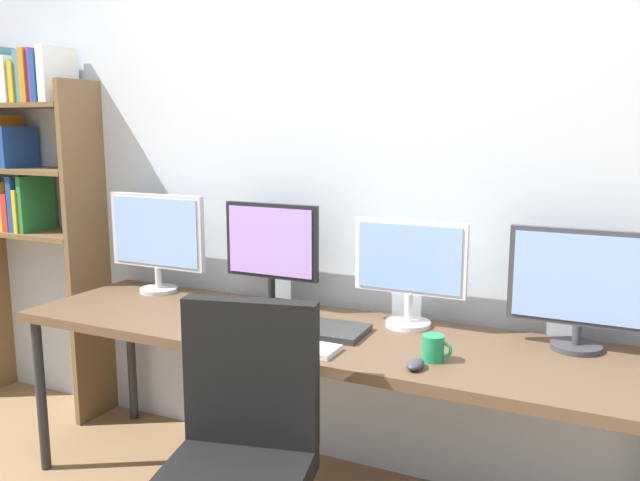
{
  "coord_description": "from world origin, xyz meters",
  "views": [
    {
      "loc": [
        1.11,
        -1.62,
        1.53
      ],
      "look_at": [
        0.0,
        0.65,
        1.09
      ],
      "focal_mm": 36.84,
      "sensor_mm": 36.0,
      "label": 1
    }
  ],
  "objects_px": {
    "desk": "(314,341)",
    "monitor_far_left": "(157,237)",
    "laptop_closed": "(325,330)",
    "bookshelf": "(20,170)",
    "monitor_center_left": "(271,249)",
    "keyboard_main": "(286,345)",
    "monitor_center_right": "(410,266)",
    "monitor_far_right": "(580,285)",
    "coffee_mug": "(434,348)",
    "computer_mouse": "(415,364)"
  },
  "relations": [
    {
      "from": "monitor_center_right",
      "to": "monitor_far_right",
      "type": "distance_m",
      "value": 0.63
    },
    {
      "from": "bookshelf",
      "to": "keyboard_main",
      "type": "xyz_separation_m",
      "value": [
        1.87,
        -0.46,
        -0.55
      ]
    },
    {
      "from": "desk",
      "to": "coffee_mug",
      "type": "relative_size",
      "value": 23.89
    },
    {
      "from": "desk",
      "to": "monitor_far_left",
      "type": "height_order",
      "value": "monitor_far_left"
    },
    {
      "from": "monitor_far_left",
      "to": "monitor_far_right",
      "type": "bearing_deg",
      "value": -0.0
    },
    {
      "from": "monitor_center_right",
      "to": "bookshelf",
      "type": "bearing_deg",
      "value": 179.55
    },
    {
      "from": "monitor_center_right",
      "to": "computer_mouse",
      "type": "distance_m",
      "value": 0.52
    },
    {
      "from": "computer_mouse",
      "to": "laptop_closed",
      "type": "height_order",
      "value": "computer_mouse"
    },
    {
      "from": "keyboard_main",
      "to": "coffee_mug",
      "type": "bearing_deg",
      "value": 11.09
    },
    {
      "from": "bookshelf",
      "to": "desk",
      "type": "bearing_deg",
      "value": -7.0
    },
    {
      "from": "monitor_center_left",
      "to": "monitor_far_left",
      "type": "bearing_deg",
      "value": 179.99
    },
    {
      "from": "monitor_far_left",
      "to": "keyboard_main",
      "type": "distance_m",
      "value": 1.08
    },
    {
      "from": "monitor_far_left",
      "to": "laptop_closed",
      "type": "bearing_deg",
      "value": -12.68
    },
    {
      "from": "monitor_center_left",
      "to": "computer_mouse",
      "type": "bearing_deg",
      "value": -28.76
    },
    {
      "from": "monitor_center_right",
      "to": "keyboard_main",
      "type": "relative_size",
      "value": 1.17
    },
    {
      "from": "desk",
      "to": "keyboard_main",
      "type": "height_order",
      "value": "keyboard_main"
    },
    {
      "from": "desk",
      "to": "monitor_center_left",
      "type": "bearing_deg",
      "value": 146.06
    },
    {
      "from": "desk",
      "to": "laptop_closed",
      "type": "relative_size",
      "value": 7.91
    },
    {
      "from": "desk",
      "to": "monitor_center_left",
      "type": "distance_m",
      "value": 0.49
    },
    {
      "from": "monitor_center_right",
      "to": "monitor_far_right",
      "type": "relative_size",
      "value": 0.92
    },
    {
      "from": "laptop_closed",
      "to": "coffee_mug",
      "type": "xyz_separation_m",
      "value": [
        0.47,
        -0.12,
        0.03
      ]
    },
    {
      "from": "monitor_far_left",
      "to": "monitor_center_right",
      "type": "distance_m",
      "value": 1.26
    },
    {
      "from": "keyboard_main",
      "to": "laptop_closed",
      "type": "height_order",
      "value": "laptop_closed"
    },
    {
      "from": "keyboard_main",
      "to": "computer_mouse",
      "type": "distance_m",
      "value": 0.49
    },
    {
      "from": "monitor_far_left",
      "to": "laptop_closed",
      "type": "xyz_separation_m",
      "value": [
        1.0,
        -0.22,
        -0.26
      ]
    },
    {
      "from": "desk",
      "to": "monitor_far_left",
      "type": "bearing_deg",
      "value": 167.35
    },
    {
      "from": "monitor_far_left",
      "to": "computer_mouse",
      "type": "xyz_separation_m",
      "value": [
        1.43,
        -0.44,
        -0.25
      ]
    },
    {
      "from": "monitor_far_left",
      "to": "monitor_center_left",
      "type": "xyz_separation_m",
      "value": [
        0.63,
        -0.0,
        -0.01
      ]
    },
    {
      "from": "monitor_far_right",
      "to": "computer_mouse",
      "type": "height_order",
      "value": "monitor_far_right"
    },
    {
      "from": "monitor_center_left",
      "to": "keyboard_main",
      "type": "xyz_separation_m",
      "value": [
        0.32,
        -0.44,
        -0.25
      ]
    },
    {
      "from": "laptop_closed",
      "to": "bookshelf",
      "type": "bearing_deg",
      "value": 170.07
    },
    {
      "from": "keyboard_main",
      "to": "monitor_center_left",
      "type": "bearing_deg",
      "value": 125.49
    },
    {
      "from": "monitor_far_right",
      "to": "coffee_mug",
      "type": "distance_m",
      "value": 0.58
    },
    {
      "from": "monitor_far_left",
      "to": "monitor_center_left",
      "type": "distance_m",
      "value": 0.63
    },
    {
      "from": "monitor_center_left",
      "to": "coffee_mug",
      "type": "bearing_deg",
      "value": -22.21
    },
    {
      "from": "monitor_far_left",
      "to": "coffee_mug",
      "type": "bearing_deg",
      "value": -13.09
    },
    {
      "from": "laptop_closed",
      "to": "monitor_far_left",
      "type": "bearing_deg",
      "value": 164.55
    },
    {
      "from": "monitor_far_left",
      "to": "laptop_closed",
      "type": "relative_size",
      "value": 1.66
    },
    {
      "from": "desk",
      "to": "monitor_center_right",
      "type": "bearing_deg",
      "value": 33.94
    },
    {
      "from": "monitor_far_left",
      "to": "computer_mouse",
      "type": "distance_m",
      "value": 1.52
    },
    {
      "from": "monitor_center_right",
      "to": "monitor_far_right",
      "type": "xyz_separation_m",
      "value": [
        0.63,
        0.0,
        -0.01
      ]
    },
    {
      "from": "coffee_mug",
      "to": "desk",
      "type": "bearing_deg",
      "value": 166.1
    },
    {
      "from": "monitor_far_right",
      "to": "keyboard_main",
      "type": "relative_size",
      "value": 1.27
    },
    {
      "from": "desk",
      "to": "computer_mouse",
      "type": "distance_m",
      "value": 0.54
    },
    {
      "from": "monitor_far_left",
      "to": "monitor_center_right",
      "type": "height_order",
      "value": "monitor_far_left"
    },
    {
      "from": "bookshelf",
      "to": "keyboard_main",
      "type": "bearing_deg",
      "value": -13.81
    },
    {
      "from": "computer_mouse",
      "to": "coffee_mug",
      "type": "xyz_separation_m",
      "value": [
        0.03,
        0.1,
        0.03
      ]
    },
    {
      "from": "bookshelf",
      "to": "monitor_center_left",
      "type": "relative_size",
      "value": 4.21
    },
    {
      "from": "desk",
      "to": "bookshelf",
      "type": "height_order",
      "value": "bookshelf"
    },
    {
      "from": "keyboard_main",
      "to": "monitor_far_left",
      "type": "bearing_deg",
      "value": 154.94
    }
  ]
}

